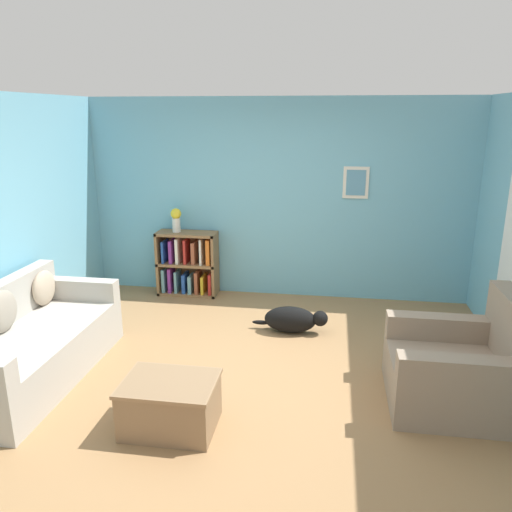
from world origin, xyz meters
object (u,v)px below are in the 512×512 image
dog (293,319)px  vase (176,219)px  recliner_chair (463,369)px  couch (26,346)px  coffee_table (170,403)px  bookshelf (188,265)px

dog → vase: (-1.65, 1.04, 0.89)m
recliner_chair → vase: bearing=144.8°
couch → coffee_table: couch is taller
dog → vase: 2.14m
vase → dog: bearing=-32.1°
coffee_table → vase: size_ratio=2.29×
dog → couch: bearing=-150.0°
couch → vase: (0.72, 2.40, 0.73)m
coffee_table → dog: size_ratio=0.84×
coffee_table → recliner_chair: bearing=17.0°
bookshelf → vase: size_ratio=2.73×
bookshelf → vase: 0.65m
vase → bookshelf: bearing=5.9°
couch → bookshelf: bookshelf is taller
bookshelf → coffee_table: (0.71, -2.98, -0.19)m
couch → coffee_table: bearing=-19.6°
bookshelf → recliner_chair: recliner_chair is taller
couch → dog: couch is taller
bookshelf → vase: bearing=-174.1°
coffee_table → dog: coffee_table is taller
couch → bookshelf: (0.85, 2.42, 0.09)m
dog → coffee_table: bearing=-112.6°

